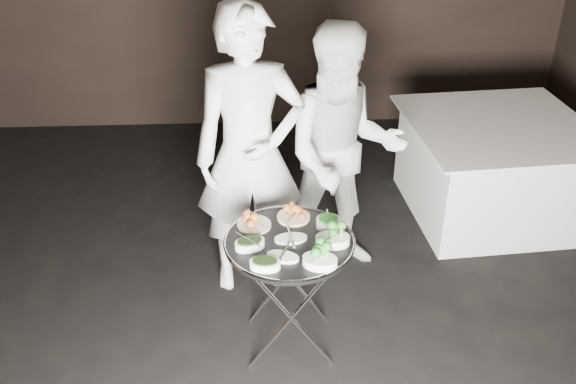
{
  "coord_description": "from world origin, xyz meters",
  "views": [
    {
      "loc": [
        0.06,
        -2.51,
        2.71
      ],
      "look_at": [
        0.21,
        0.47,
        0.95
      ],
      "focal_mm": 40.0,
      "sensor_mm": 36.0,
      "label": 1
    }
  ],
  "objects_px": {
    "tray_stand": "(289,289)",
    "dining_table": "(492,169)",
    "serving_tray": "(289,242)",
    "waiter_right": "(342,154)",
    "waiter_left": "(250,155)"
  },
  "relations": [
    {
      "from": "dining_table",
      "to": "serving_tray",
      "type": "bearing_deg",
      "value": -139.53
    },
    {
      "from": "waiter_left",
      "to": "tray_stand",
      "type": "bearing_deg",
      "value": -79.53
    },
    {
      "from": "tray_stand",
      "to": "dining_table",
      "type": "relative_size",
      "value": 0.55
    },
    {
      "from": "waiter_left",
      "to": "waiter_right",
      "type": "bearing_deg",
      "value": 7.37
    },
    {
      "from": "serving_tray",
      "to": "waiter_right",
      "type": "distance_m",
      "value": 0.89
    },
    {
      "from": "dining_table",
      "to": "tray_stand",
      "type": "bearing_deg",
      "value": -139.53
    },
    {
      "from": "waiter_right",
      "to": "dining_table",
      "type": "bearing_deg",
      "value": 23.0
    },
    {
      "from": "serving_tray",
      "to": "waiter_left",
      "type": "height_order",
      "value": "waiter_left"
    },
    {
      "from": "tray_stand",
      "to": "waiter_right",
      "type": "relative_size",
      "value": 0.42
    },
    {
      "from": "waiter_right",
      "to": "dining_table",
      "type": "xyz_separation_m",
      "value": [
        1.25,
        0.6,
        -0.47
      ]
    },
    {
      "from": "tray_stand",
      "to": "dining_table",
      "type": "height_order",
      "value": "dining_table"
    },
    {
      "from": "tray_stand",
      "to": "serving_tray",
      "type": "bearing_deg",
      "value": 45.0
    },
    {
      "from": "serving_tray",
      "to": "dining_table",
      "type": "height_order",
      "value": "dining_table"
    },
    {
      "from": "serving_tray",
      "to": "dining_table",
      "type": "distance_m",
      "value": 2.17
    },
    {
      "from": "waiter_right",
      "to": "serving_tray",
      "type": "bearing_deg",
      "value": -118.22
    }
  ]
}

